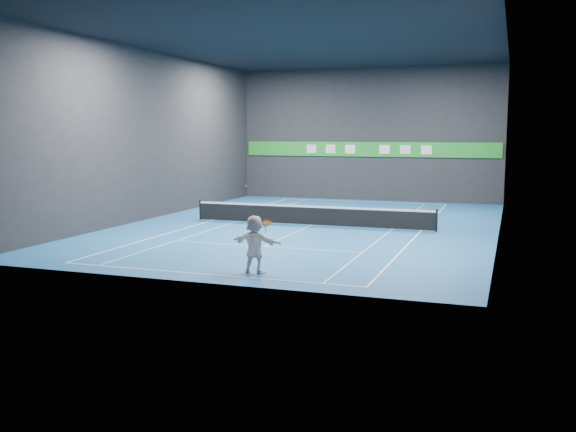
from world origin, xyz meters
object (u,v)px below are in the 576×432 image
(player, at_px, (255,244))
(tennis_racket, at_px, (266,223))
(tennis_net, at_px, (311,215))
(tennis_ball, at_px, (246,186))

(player, relative_size, tennis_racket, 3.91)
(player, relative_size, tennis_net, 0.15)
(tennis_ball, bearing_deg, player, -22.67)
(player, bearing_deg, tennis_net, -74.65)
(player, height_order, tennis_racket, player)
(player, distance_m, tennis_racket, 0.82)
(tennis_racket, bearing_deg, player, -173.23)
(player, distance_m, tennis_net, 11.25)
(tennis_net, bearing_deg, player, -82.16)
(tennis_net, xyz_separation_m, tennis_racket, (1.94, -11.09, 1.14))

